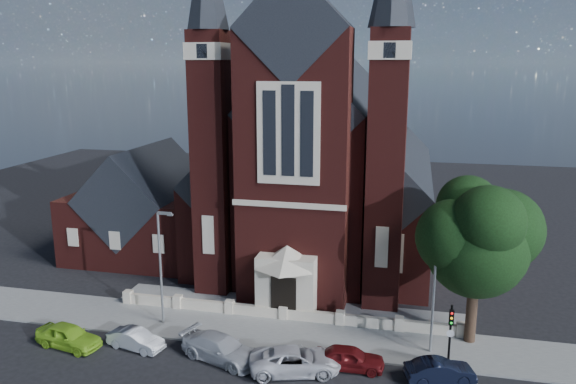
{
  "coord_description": "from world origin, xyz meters",
  "views": [
    {
      "loc": [
        8.44,
        -29.06,
        17.73
      ],
      "look_at": [
        -0.95,
        12.0,
        7.98
      ],
      "focal_mm": 35.0,
      "sensor_mm": 36.0,
      "label": 1
    }
  ],
  "objects_px": {
    "street_lamp_left": "(161,261)",
    "car_lime_van": "(69,336)",
    "parish_hall": "(147,211)",
    "traffic_signal": "(451,328)",
    "street_lamp_right": "(436,284)",
    "church": "(323,165)",
    "car_silver_a": "(136,339)",
    "car_navy": "(440,371)",
    "car_silver_b": "(221,348)",
    "car_dark_red": "(350,358)",
    "car_white_suv": "(295,360)",
    "street_tree": "(479,242)"
  },
  "relations": [
    {
      "from": "church",
      "to": "car_silver_b",
      "type": "distance_m",
      "value": 23.93
    },
    {
      "from": "street_lamp_left",
      "to": "traffic_signal",
      "type": "bearing_deg",
      "value": -4.76
    },
    {
      "from": "car_lime_van",
      "to": "street_lamp_right",
      "type": "bearing_deg",
      "value": -68.38
    },
    {
      "from": "street_tree",
      "to": "car_silver_a",
      "type": "height_order",
      "value": "street_tree"
    },
    {
      "from": "car_white_suv",
      "to": "car_silver_b",
      "type": "bearing_deg",
      "value": 69.72
    },
    {
      "from": "street_lamp_right",
      "to": "car_white_suv",
      "type": "bearing_deg",
      "value": -152.85
    },
    {
      "from": "car_navy",
      "to": "car_dark_red",
      "type": "bearing_deg",
      "value": 70.67
    },
    {
      "from": "traffic_signal",
      "to": "car_silver_a",
      "type": "height_order",
      "value": "traffic_signal"
    },
    {
      "from": "street_lamp_right",
      "to": "car_silver_b",
      "type": "distance_m",
      "value": 13.64
    },
    {
      "from": "street_tree",
      "to": "street_lamp_right",
      "type": "bearing_deg",
      "value": -145.74
    },
    {
      "from": "church",
      "to": "car_silver_a",
      "type": "relative_size",
      "value": 9.22
    },
    {
      "from": "street_lamp_right",
      "to": "traffic_signal",
      "type": "xyz_separation_m",
      "value": [
        0.91,
        -1.57,
        -2.02
      ]
    },
    {
      "from": "car_white_suv",
      "to": "street_lamp_left",
      "type": "bearing_deg",
      "value": 52.35
    },
    {
      "from": "car_lime_van",
      "to": "car_silver_a",
      "type": "distance_m",
      "value": 4.34
    },
    {
      "from": "car_white_suv",
      "to": "car_navy",
      "type": "xyz_separation_m",
      "value": [
        8.22,
        0.87,
        -0.09
      ]
    },
    {
      "from": "street_lamp_left",
      "to": "traffic_signal",
      "type": "xyz_separation_m",
      "value": [
        18.91,
        -1.57,
        -2.02
      ]
    },
    {
      "from": "street_lamp_left",
      "to": "car_silver_a",
      "type": "distance_m",
      "value": 5.34
    },
    {
      "from": "street_lamp_right",
      "to": "car_lime_van",
      "type": "distance_m",
      "value": 23.28
    },
    {
      "from": "street_lamp_left",
      "to": "car_white_suv",
      "type": "xyz_separation_m",
      "value": [
        10.14,
        -4.03,
        -3.85
      ]
    },
    {
      "from": "church",
      "to": "parish_hall",
      "type": "relative_size",
      "value": 2.86
    },
    {
      "from": "church",
      "to": "parish_hall",
      "type": "distance_m",
      "value": 17.26
    },
    {
      "from": "car_silver_b",
      "to": "car_dark_red",
      "type": "relative_size",
      "value": 1.28
    },
    {
      "from": "car_silver_a",
      "to": "car_navy",
      "type": "distance_m",
      "value": 18.65
    },
    {
      "from": "church",
      "to": "parish_hall",
      "type": "xyz_separation_m",
      "value": [
        -16.0,
        -4.94,
        -4.17
      ]
    },
    {
      "from": "church",
      "to": "street_lamp_left",
      "type": "height_order",
      "value": "church"
    },
    {
      "from": "church",
      "to": "traffic_signal",
      "type": "distance_m",
      "value": 23.94
    },
    {
      "from": "traffic_signal",
      "to": "church",
      "type": "bearing_deg",
      "value": 118.2
    },
    {
      "from": "car_lime_van",
      "to": "traffic_signal",
      "type": "bearing_deg",
      "value": -72.54
    },
    {
      "from": "traffic_signal",
      "to": "street_lamp_right",
      "type": "bearing_deg",
      "value": 120.01
    },
    {
      "from": "parish_hall",
      "to": "traffic_signal",
      "type": "xyz_separation_m",
      "value": [
        27.0,
        -15.57,
        -1.43
      ]
    },
    {
      "from": "street_lamp_right",
      "to": "car_navy",
      "type": "distance_m",
      "value": 5.07
    },
    {
      "from": "street_lamp_left",
      "to": "car_silver_b",
      "type": "bearing_deg",
      "value": -34.06
    },
    {
      "from": "parish_hall",
      "to": "street_lamp_right",
      "type": "height_order",
      "value": "parish_hall"
    },
    {
      "from": "street_lamp_right",
      "to": "traffic_signal",
      "type": "relative_size",
      "value": 2.02
    },
    {
      "from": "church",
      "to": "street_lamp_left",
      "type": "bearing_deg",
      "value": -112.66
    },
    {
      "from": "church",
      "to": "car_lime_van",
      "type": "height_order",
      "value": "church"
    },
    {
      "from": "car_silver_b",
      "to": "car_dark_red",
      "type": "height_order",
      "value": "car_silver_b"
    },
    {
      "from": "parish_hall",
      "to": "car_lime_van",
      "type": "relative_size",
      "value": 2.75
    },
    {
      "from": "traffic_signal",
      "to": "parish_hall",
      "type": "bearing_deg",
      "value": 150.02
    },
    {
      "from": "street_lamp_left",
      "to": "car_lime_van",
      "type": "relative_size",
      "value": 1.83
    },
    {
      "from": "street_tree",
      "to": "car_navy",
      "type": "distance_m",
      "value": 8.25
    },
    {
      "from": "car_navy",
      "to": "car_silver_a",
      "type": "bearing_deg",
      "value": 74.21
    },
    {
      "from": "car_white_suv",
      "to": "car_dark_red",
      "type": "distance_m",
      "value": 3.25
    },
    {
      "from": "traffic_signal",
      "to": "car_silver_b",
      "type": "distance_m",
      "value": 13.76
    },
    {
      "from": "car_dark_red",
      "to": "street_lamp_left",
      "type": "bearing_deg",
      "value": 75.83
    },
    {
      "from": "street_lamp_right",
      "to": "car_navy",
      "type": "height_order",
      "value": "street_lamp_right"
    },
    {
      "from": "car_lime_van",
      "to": "car_silver_b",
      "type": "height_order",
      "value": "car_silver_b"
    },
    {
      "from": "church",
      "to": "car_silver_a",
      "type": "xyz_separation_m",
      "value": [
        -8.2,
        -22.5,
        -7.56
      ]
    },
    {
      "from": "car_navy",
      "to": "traffic_signal",
      "type": "bearing_deg",
      "value": -36.03
    },
    {
      "from": "street_lamp_left",
      "to": "car_lime_van",
      "type": "distance_m",
      "value": 7.36
    }
  ]
}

